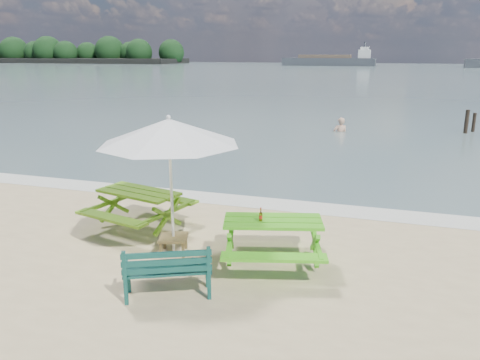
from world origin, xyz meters
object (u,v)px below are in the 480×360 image
(park_bench, at_px, (168,280))
(beer_bottle, at_px, (261,217))
(picnic_table_right, at_px, (273,242))
(patio_umbrella, at_px, (169,132))
(side_table, at_px, (174,244))
(swimmer, at_px, (340,136))
(picnic_table_left, at_px, (139,210))

(park_bench, bearing_deg, beer_bottle, 54.44)
(picnic_table_right, xyz_separation_m, patio_umbrella, (-1.83, -0.13, 1.87))
(side_table, height_order, beer_bottle, beer_bottle)
(side_table, xyz_separation_m, beer_bottle, (1.65, 0.01, 0.71))
(side_table, distance_m, swimmer, 14.95)
(beer_bottle, bearing_deg, patio_umbrella, -179.55)
(side_table, bearing_deg, picnic_table_left, 142.22)
(picnic_table_right, bearing_deg, side_table, -175.95)
(park_bench, distance_m, beer_bottle, 1.91)
(picnic_table_right, distance_m, swimmer, 14.75)
(swimmer, bearing_deg, park_bench, -93.25)
(picnic_table_left, xyz_separation_m, park_bench, (1.82, -2.40, -0.14))
(park_bench, xyz_separation_m, side_table, (-0.60, 1.45, -0.08))
(picnic_table_right, bearing_deg, swimmer, 91.20)
(picnic_table_left, height_order, swimmer, picnic_table_left)
(park_bench, relative_size, beer_bottle, 5.86)
(picnic_table_left, xyz_separation_m, swimmer, (2.74, 13.92, -0.63))
(side_table, relative_size, beer_bottle, 2.69)
(side_table, xyz_separation_m, patio_umbrella, (-0.00, 0.00, 2.08))
(park_bench, distance_m, side_table, 1.57)
(picnic_table_right, relative_size, park_bench, 1.64)
(patio_umbrella, bearing_deg, side_table, 0.00)
(patio_umbrella, bearing_deg, beer_bottle, 0.45)
(patio_umbrella, height_order, swimmer, patio_umbrella)
(picnic_table_left, bearing_deg, park_bench, -52.82)
(park_bench, bearing_deg, picnic_table_left, 127.18)
(picnic_table_left, distance_m, park_bench, 3.01)
(picnic_table_left, bearing_deg, swimmer, 78.85)
(beer_bottle, distance_m, swimmer, 14.89)
(patio_umbrella, height_order, beer_bottle, patio_umbrella)
(picnic_table_left, height_order, side_table, picnic_table_left)
(picnic_table_right, relative_size, swimmer, 1.25)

